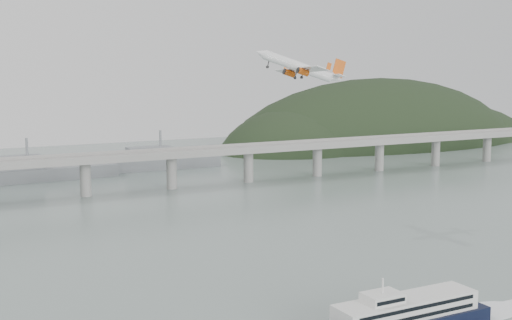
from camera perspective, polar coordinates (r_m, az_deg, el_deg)
ground at (r=218.81m, az=6.78°, el=-11.16°), size 900.00×900.00×0.00m
bridge at (r=391.96m, az=-9.97°, el=-0.08°), size 800.00×22.00×23.90m
headland at (r=649.88m, az=11.14°, el=-0.27°), size 365.00×155.00×156.00m
ferry at (r=193.85m, az=12.37°, el=-12.50°), size 83.98×15.06×15.85m
airliner at (r=285.52m, az=3.75°, el=7.68°), size 42.86×38.71×15.89m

